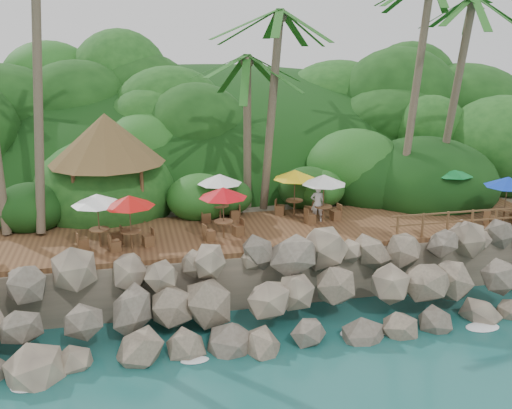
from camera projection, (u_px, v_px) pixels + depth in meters
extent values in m
plane|color=#19514F|center=(295.00, 351.00, 19.60)|extent=(140.00, 140.00, 0.00)
cube|color=gray|center=(219.00, 196.00, 34.28)|extent=(32.00, 25.20, 2.10)
ellipsoid|color=#143811|center=(202.00, 183.00, 41.60)|extent=(44.80, 28.00, 15.40)
cube|color=brown|center=(256.00, 232.00, 24.59)|extent=(26.00, 5.00, 0.20)
ellipsoid|color=white|center=(11.00, 379.00, 17.99)|extent=(1.20, 0.80, 0.06)
ellipsoid|color=white|center=(111.00, 367.00, 18.62)|extent=(1.20, 0.80, 0.06)
ellipsoid|color=white|center=(205.00, 356.00, 19.24)|extent=(1.20, 0.80, 0.06)
ellipsoid|color=white|center=(293.00, 346.00, 19.87)|extent=(1.20, 0.80, 0.06)
ellipsoid|color=white|center=(375.00, 336.00, 20.50)|extent=(1.20, 0.80, 0.06)
ellipsoid|color=white|center=(453.00, 327.00, 21.12)|extent=(1.20, 0.80, 0.06)
cylinder|color=brown|center=(38.00, 77.00, 23.15)|extent=(1.16, 2.55, 12.35)
cylinder|color=brown|center=(271.00, 115.00, 26.07)|extent=(1.07, 1.03, 8.82)
ellipsoid|color=#23601E|center=(272.00, 11.00, 24.82)|extent=(6.00, 6.00, 2.40)
cylinder|color=brown|center=(247.00, 134.00, 26.84)|extent=(0.42, 0.56, 6.93)
ellipsoid|color=#23601E|center=(247.00, 56.00, 25.86)|extent=(6.00, 6.00, 2.40)
cylinder|color=brown|center=(415.00, 94.00, 26.99)|extent=(1.79, 1.50, 10.34)
cylinder|color=brown|center=(453.00, 104.00, 27.51)|extent=(0.78, 1.53, 9.42)
cylinder|color=brown|center=(75.00, 199.00, 24.62)|extent=(0.16, 0.16, 2.40)
cylinder|color=brown|center=(143.00, 196.00, 25.20)|extent=(0.16, 0.16, 2.40)
cylinder|color=brown|center=(79.00, 183.00, 27.24)|extent=(0.16, 0.16, 2.40)
cylinder|color=brown|center=(140.00, 180.00, 27.83)|extent=(0.16, 0.16, 2.40)
cone|color=brown|center=(106.00, 138.00, 25.57)|extent=(5.10, 5.10, 2.20)
cylinder|color=brown|center=(132.00, 240.00, 22.34)|extent=(0.07, 0.07, 0.68)
cylinder|color=brown|center=(131.00, 231.00, 22.24)|extent=(0.78, 0.78, 0.05)
cylinder|color=brown|center=(130.00, 223.00, 22.15)|extent=(0.05, 0.05, 2.04)
cone|color=#B90F0B|center=(129.00, 201.00, 21.90)|extent=(1.94, 1.94, 0.42)
cube|color=brown|center=(115.00, 246.00, 22.09)|extent=(0.48, 0.48, 0.43)
cube|color=brown|center=(148.00, 240.00, 22.67)|extent=(0.48, 0.48, 0.43)
cylinder|color=brown|center=(323.00, 214.00, 25.53)|extent=(0.07, 0.07, 0.68)
cylinder|color=brown|center=(323.00, 206.00, 25.43)|extent=(0.78, 0.78, 0.05)
cylinder|color=brown|center=(323.00, 199.00, 25.34)|extent=(0.05, 0.05, 2.04)
cone|color=white|center=(324.00, 179.00, 25.09)|extent=(1.94, 1.94, 0.42)
cube|color=brown|center=(310.00, 219.00, 25.29)|extent=(0.47, 0.47, 0.43)
cube|color=brown|center=(335.00, 215.00, 25.83)|extent=(0.47, 0.47, 0.43)
cylinder|color=brown|center=(504.00, 217.00, 25.17)|extent=(0.07, 0.07, 0.68)
cylinder|color=brown|center=(504.00, 209.00, 25.07)|extent=(0.78, 0.78, 0.05)
cylinder|color=brown|center=(505.00, 201.00, 24.98)|extent=(0.05, 0.05, 2.04)
cone|color=#0D32B5|center=(508.00, 181.00, 24.73)|extent=(1.94, 1.94, 0.42)
cube|color=brown|center=(490.00, 221.00, 25.04)|extent=(0.41, 0.41, 0.43)
cylinder|color=brown|center=(224.00, 230.00, 23.49)|extent=(0.07, 0.07, 0.68)
cylinder|color=brown|center=(224.00, 221.00, 23.39)|extent=(0.78, 0.78, 0.05)
cylinder|color=brown|center=(223.00, 214.00, 23.30)|extent=(0.05, 0.05, 2.04)
cone|color=red|center=(223.00, 192.00, 23.05)|extent=(1.94, 1.94, 0.42)
cube|color=brown|center=(209.00, 235.00, 23.22)|extent=(0.49, 0.49, 0.43)
cube|color=brown|center=(238.00, 230.00, 23.84)|extent=(0.49, 0.49, 0.43)
cylinder|color=brown|center=(220.00, 213.00, 25.65)|extent=(0.07, 0.07, 0.68)
cylinder|color=brown|center=(220.00, 205.00, 25.55)|extent=(0.78, 0.78, 0.05)
cylinder|color=brown|center=(220.00, 198.00, 25.46)|extent=(0.05, 0.05, 2.04)
cone|color=white|center=(220.00, 179.00, 25.21)|extent=(1.94, 1.94, 0.42)
cube|color=brown|center=(206.00, 217.00, 25.52)|extent=(0.41, 0.41, 0.43)
cube|color=brown|center=(235.00, 215.00, 25.86)|extent=(0.41, 0.41, 0.43)
cylinder|color=brown|center=(449.00, 203.00, 27.17)|extent=(0.07, 0.07, 0.68)
cylinder|color=brown|center=(449.00, 196.00, 27.07)|extent=(0.78, 0.78, 0.05)
cylinder|color=brown|center=(450.00, 189.00, 26.98)|extent=(0.05, 0.05, 2.04)
cone|color=#0C6F2B|center=(452.00, 170.00, 26.73)|extent=(1.94, 1.94, 0.42)
cube|color=brown|center=(438.00, 208.00, 26.91)|extent=(0.48, 0.48, 0.43)
cube|color=brown|center=(458.00, 204.00, 27.50)|extent=(0.48, 0.48, 0.43)
cylinder|color=brown|center=(100.00, 238.00, 22.55)|extent=(0.07, 0.07, 0.68)
cylinder|color=brown|center=(99.00, 229.00, 22.45)|extent=(0.78, 0.78, 0.05)
cylinder|color=brown|center=(99.00, 221.00, 22.36)|extent=(0.05, 0.05, 2.04)
cone|color=white|center=(97.00, 199.00, 22.11)|extent=(1.94, 1.94, 0.42)
cube|color=brown|center=(83.00, 244.00, 22.31)|extent=(0.47, 0.47, 0.43)
cube|color=brown|center=(117.00, 239.00, 22.86)|extent=(0.47, 0.47, 0.43)
cylinder|color=brown|center=(294.00, 208.00, 26.41)|extent=(0.07, 0.07, 0.68)
cylinder|color=brown|center=(294.00, 200.00, 26.31)|extent=(0.78, 0.78, 0.05)
cylinder|color=brown|center=(294.00, 194.00, 26.22)|extent=(0.05, 0.05, 2.04)
cone|color=yellow|center=(295.00, 174.00, 25.97)|extent=(1.94, 1.94, 0.42)
cube|color=brown|center=(280.00, 210.00, 26.57)|extent=(0.51, 0.51, 0.43)
cube|color=brown|center=(308.00, 212.00, 26.32)|extent=(0.51, 0.51, 0.43)
cylinder|color=brown|center=(397.00, 227.00, 23.32)|extent=(0.10, 0.10, 1.00)
cylinder|color=brown|center=(423.00, 225.00, 23.55)|extent=(0.10, 0.10, 1.00)
cylinder|color=brown|center=(448.00, 223.00, 23.78)|extent=(0.10, 0.10, 1.00)
cylinder|color=brown|center=(472.00, 222.00, 24.01)|extent=(0.10, 0.10, 1.00)
cylinder|color=brown|center=(496.00, 220.00, 24.24)|extent=(0.10, 0.10, 1.00)
cube|color=brown|center=(473.00, 211.00, 23.88)|extent=(7.20, 0.06, 0.06)
cube|color=brown|center=(472.00, 220.00, 24.00)|extent=(7.20, 0.06, 0.06)
imported|color=silver|center=(317.00, 203.00, 25.44)|extent=(0.67, 0.53, 1.62)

